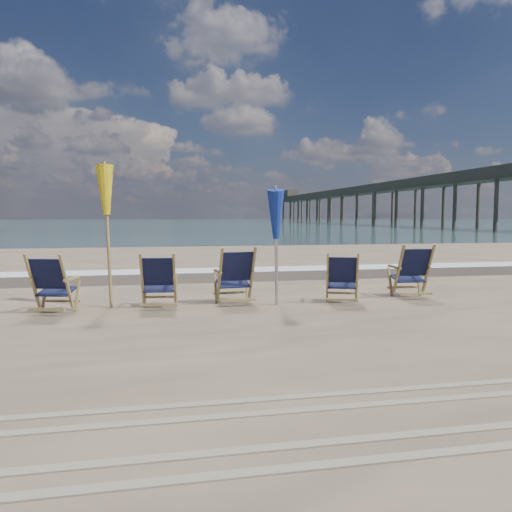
{
  "coord_description": "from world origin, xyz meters",
  "views": [
    {
      "loc": [
        -1.72,
        -6.33,
        1.6
      ],
      "look_at": [
        0.0,
        2.2,
        0.9
      ],
      "focal_mm": 35.0,
      "sensor_mm": 36.0,
      "label": 1
    }
  ],
  "objects_px": {
    "beach_chair_1": "(175,281)",
    "umbrella_yellow": "(107,198)",
    "beach_chair_2": "(252,275)",
    "beach_chair_0": "(66,284)",
    "fishing_pier": "(389,198)",
    "beach_chair_3": "(357,278)",
    "beach_chair_4": "(428,271)",
    "umbrella_blue": "(276,219)"
  },
  "relations": [
    {
      "from": "beach_chair_4",
      "to": "fishing_pier",
      "type": "bearing_deg",
      "value": -111.04
    },
    {
      "from": "beach_chair_4",
      "to": "umbrella_yellow",
      "type": "bearing_deg",
      "value": 2.49
    },
    {
      "from": "umbrella_blue",
      "to": "beach_chair_0",
      "type": "bearing_deg",
      "value": -178.62
    },
    {
      "from": "beach_chair_2",
      "to": "umbrella_yellow",
      "type": "relative_size",
      "value": 0.43
    },
    {
      "from": "fishing_pier",
      "to": "beach_chair_0",
      "type": "bearing_deg",
      "value": -119.78
    },
    {
      "from": "beach_chair_3",
      "to": "beach_chair_4",
      "type": "relative_size",
      "value": 0.89
    },
    {
      "from": "beach_chair_3",
      "to": "beach_chair_4",
      "type": "xyz_separation_m",
      "value": [
        1.62,
        0.36,
        0.06
      ]
    },
    {
      "from": "beach_chair_1",
      "to": "fishing_pier",
      "type": "bearing_deg",
      "value": -113.39
    },
    {
      "from": "beach_chair_1",
      "to": "beach_chair_3",
      "type": "relative_size",
      "value": 1.04
    },
    {
      "from": "beach_chair_0",
      "to": "beach_chair_1",
      "type": "distance_m",
      "value": 1.74
    },
    {
      "from": "umbrella_blue",
      "to": "beach_chair_2",
      "type": "bearing_deg",
      "value": 144.79
    },
    {
      "from": "beach_chair_1",
      "to": "umbrella_yellow",
      "type": "relative_size",
      "value": 0.4
    },
    {
      "from": "beach_chair_0",
      "to": "beach_chair_2",
      "type": "relative_size",
      "value": 0.95
    },
    {
      "from": "beach_chair_2",
      "to": "beach_chair_4",
      "type": "bearing_deg",
      "value": 175.68
    },
    {
      "from": "beach_chair_2",
      "to": "umbrella_blue",
      "type": "height_order",
      "value": "umbrella_blue"
    },
    {
      "from": "beach_chair_3",
      "to": "umbrella_yellow",
      "type": "relative_size",
      "value": 0.39
    },
    {
      "from": "beach_chair_3",
      "to": "beach_chair_1",
      "type": "bearing_deg",
      "value": 15.54
    },
    {
      "from": "beach_chair_4",
      "to": "umbrella_blue",
      "type": "height_order",
      "value": "umbrella_blue"
    },
    {
      "from": "beach_chair_1",
      "to": "beach_chair_4",
      "type": "xyz_separation_m",
      "value": [
        4.87,
        0.15,
        0.04
      ]
    },
    {
      "from": "beach_chair_1",
      "to": "fishing_pier",
      "type": "xyz_separation_m",
      "value": [
        39.41,
        71.73,
        4.16
      ]
    },
    {
      "from": "beach_chair_3",
      "to": "umbrella_yellow",
      "type": "height_order",
      "value": "umbrella_yellow"
    },
    {
      "from": "beach_chair_4",
      "to": "beach_chair_2",
      "type": "bearing_deg",
      "value": 4.46
    },
    {
      "from": "beach_chair_3",
      "to": "umbrella_blue",
      "type": "bearing_deg",
      "value": 14.98
    },
    {
      "from": "beach_chair_4",
      "to": "umbrella_yellow",
      "type": "xyz_separation_m",
      "value": [
        -5.99,
        0.23,
        1.38
      ]
    },
    {
      "from": "beach_chair_0",
      "to": "beach_chair_2",
      "type": "distance_m",
      "value": 3.14
    },
    {
      "from": "beach_chair_0",
      "to": "fishing_pier",
      "type": "xyz_separation_m",
      "value": [
        41.14,
        71.91,
        4.15
      ]
    },
    {
      "from": "beach_chair_1",
      "to": "beach_chair_4",
      "type": "height_order",
      "value": "beach_chair_4"
    },
    {
      "from": "beach_chair_1",
      "to": "umbrella_yellow",
      "type": "xyz_separation_m",
      "value": [
        -1.12,
        0.39,
        1.42
      ]
    },
    {
      "from": "umbrella_yellow",
      "to": "umbrella_blue",
      "type": "xyz_separation_m",
      "value": [
        2.89,
        -0.48,
        -0.37
      ]
    },
    {
      "from": "umbrella_blue",
      "to": "umbrella_yellow",
      "type": "bearing_deg",
      "value": 170.48
    },
    {
      "from": "beach_chair_3",
      "to": "fishing_pier",
      "type": "height_order",
      "value": "fishing_pier"
    },
    {
      "from": "beach_chair_4",
      "to": "umbrella_blue",
      "type": "bearing_deg",
      "value": 9.34
    },
    {
      "from": "beach_chair_2",
      "to": "beach_chair_1",
      "type": "bearing_deg",
      "value": 2.88
    },
    {
      "from": "beach_chair_4",
      "to": "fishing_pier",
      "type": "distance_m",
      "value": 79.58
    },
    {
      "from": "beach_chair_2",
      "to": "umbrella_blue",
      "type": "distance_m",
      "value": 1.11
    },
    {
      "from": "beach_chair_1",
      "to": "umbrella_yellow",
      "type": "bearing_deg",
      "value": -13.74
    },
    {
      "from": "beach_chair_2",
      "to": "fishing_pier",
      "type": "height_order",
      "value": "fishing_pier"
    },
    {
      "from": "fishing_pier",
      "to": "beach_chair_1",
      "type": "bearing_deg",
      "value": -118.79
    },
    {
      "from": "beach_chair_3",
      "to": "fishing_pier",
      "type": "relative_size",
      "value": 0.01
    },
    {
      "from": "beach_chair_2",
      "to": "fishing_pier",
      "type": "xyz_separation_m",
      "value": [
        38.02,
        71.56,
        4.12
      ]
    },
    {
      "from": "fishing_pier",
      "to": "beach_chair_2",
      "type": "bearing_deg",
      "value": -117.98
    },
    {
      "from": "beach_chair_0",
      "to": "umbrella_yellow",
      "type": "relative_size",
      "value": 0.41
    }
  ]
}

